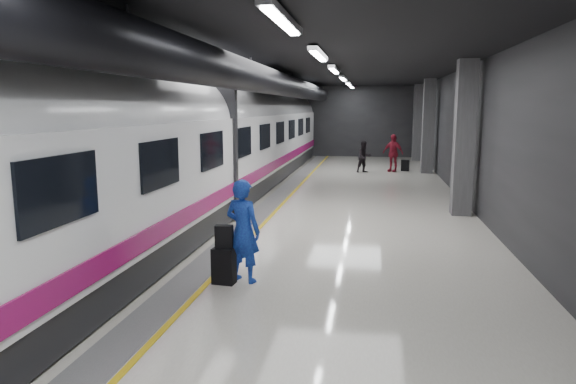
{
  "coord_description": "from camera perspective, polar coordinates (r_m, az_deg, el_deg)",
  "views": [
    {
      "loc": [
        1.93,
        -13.58,
        3.13
      ],
      "look_at": [
        0.02,
        -1.97,
        1.2
      ],
      "focal_mm": 32.0,
      "sensor_mm": 36.0,
      "label": 1
    }
  ],
  "objects": [
    {
      "name": "train",
      "position": [
        14.57,
        -11.52,
        4.97
      ],
      "size": [
        3.05,
        38.0,
        4.05
      ],
      "color": "black",
      "rests_on": "ground"
    },
    {
      "name": "ground",
      "position": [
        14.07,
        1.24,
        -3.52
      ],
      "size": [
        40.0,
        40.0,
        0.0
      ],
      "primitive_type": "plane",
      "color": "silver",
      "rests_on": "ground"
    },
    {
      "name": "traveler_far_a",
      "position": [
        25.3,
        8.46,
        3.89
      ],
      "size": [
        0.94,
        0.88,
        1.55
      ],
      "primitive_type": "imported",
      "rotation": [
        0.0,
        0.0,
        0.52
      ],
      "color": "black",
      "rests_on": "ground"
    },
    {
      "name": "suitcase_main",
      "position": [
        9.38,
        -7.14,
        -8.16
      ],
      "size": [
        0.42,
        0.29,
        0.65
      ],
      "primitive_type": "cube",
      "rotation": [
        0.0,
        0.0,
        -0.1
      ],
      "color": "black",
      "rests_on": "ground"
    },
    {
      "name": "traveler_main",
      "position": [
        9.3,
        -5.02,
        -4.32
      ],
      "size": [
        0.8,
        0.65,
        1.89
      ],
      "primitive_type": "imported",
      "rotation": [
        0.0,
        0.0,
        2.81
      ],
      "color": "blue",
      "rests_on": "ground"
    },
    {
      "name": "traveler_far_b",
      "position": [
        25.95,
        11.57,
        4.27
      ],
      "size": [
        1.16,
        0.91,
        1.84
      ],
      "primitive_type": "imported",
      "rotation": [
        0.0,
        0.0,
        -0.5
      ],
      "color": "maroon",
      "rests_on": "ground"
    },
    {
      "name": "platform_hall",
      "position": [
        14.71,
        0.71,
        10.92
      ],
      "size": [
        10.02,
        40.02,
        4.51
      ],
      "color": "black",
      "rests_on": "ground"
    },
    {
      "name": "suitcase_far",
      "position": [
        26.36,
        12.89,
        2.89
      ],
      "size": [
        0.42,
        0.32,
        0.56
      ],
      "primitive_type": "cube",
      "rotation": [
        0.0,
        0.0,
        -0.22
      ],
      "color": "black",
      "rests_on": "ground"
    },
    {
      "name": "shoulder_bag",
      "position": [
        9.25,
        -7.11,
        -4.95
      ],
      "size": [
        0.32,
        0.19,
        0.42
      ],
      "primitive_type": "cube",
      "rotation": [
        0.0,
        0.0,
        0.08
      ],
      "color": "black",
      "rests_on": "suitcase_main"
    }
  ]
}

